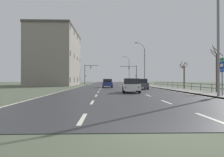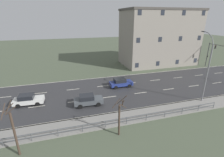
{
  "view_description": "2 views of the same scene",
  "coord_description": "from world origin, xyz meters",
  "px_view_note": "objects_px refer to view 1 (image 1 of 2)",
  "views": [
    {
      "loc": [
        -1.5,
        -5.41,
        1.44
      ],
      "look_at": [
        0.23,
        49.49,
        1.76
      ],
      "focal_mm": 32.82,
      "sensor_mm": 36.0,
      "label": 1
    },
    {
      "loc": [
        25.32,
        22.6,
        11.93
      ],
      "look_at": [
        0.0,
        30.06,
        2.22
      ],
      "focal_mm": 26.72,
      "sensor_mm": 36.0,
      "label": 2
    }
  ],
  "objects_px": {
    "street_lamp_distant": "(129,70)",
    "traffic_signal_right": "(133,72)",
    "car_far_right": "(131,85)",
    "brick_building": "(56,58)",
    "street_lamp_midground": "(144,65)",
    "highway_sign": "(222,72)",
    "street_lamp_foreground": "(217,32)",
    "car_far_left": "(141,84)",
    "traffic_signal_left": "(87,72)",
    "car_mid_centre": "(107,83)"
  },
  "relations": [
    {
      "from": "traffic_signal_right",
      "to": "street_lamp_foreground",
      "type": "bearing_deg",
      "value": -89.32
    },
    {
      "from": "car_far_right",
      "to": "brick_building",
      "type": "relative_size",
      "value": 0.22
    },
    {
      "from": "street_lamp_distant",
      "to": "traffic_signal_right",
      "type": "relative_size",
      "value": 1.84
    },
    {
      "from": "highway_sign",
      "to": "traffic_signal_left",
      "type": "distance_m",
      "value": 48.66
    },
    {
      "from": "highway_sign",
      "to": "street_lamp_foreground",
      "type": "bearing_deg",
      "value": -138.16
    },
    {
      "from": "traffic_signal_left",
      "to": "street_lamp_foreground",
      "type": "bearing_deg",
      "value": -72.64
    },
    {
      "from": "car_far_left",
      "to": "car_mid_centre",
      "type": "bearing_deg",
      "value": 129.43
    },
    {
      "from": "street_lamp_distant",
      "to": "traffic_signal_right",
      "type": "bearing_deg",
      "value": -91.78
    },
    {
      "from": "car_mid_centre",
      "to": "brick_building",
      "type": "distance_m",
      "value": 20.79
    },
    {
      "from": "car_far_right",
      "to": "street_lamp_midground",
      "type": "bearing_deg",
      "value": 79.32
    },
    {
      "from": "traffic_signal_left",
      "to": "brick_building",
      "type": "relative_size",
      "value": 0.31
    },
    {
      "from": "traffic_signal_right",
      "to": "car_far_right",
      "type": "relative_size",
      "value": 1.37
    },
    {
      "from": "highway_sign",
      "to": "traffic_signal_right",
      "type": "distance_m",
      "value": 44.97
    },
    {
      "from": "street_lamp_foreground",
      "to": "street_lamp_distant",
      "type": "distance_m",
      "value": 62.3
    },
    {
      "from": "street_lamp_midground",
      "to": "car_far_left",
      "type": "distance_m",
      "value": 17.48
    },
    {
      "from": "highway_sign",
      "to": "car_mid_centre",
      "type": "height_order",
      "value": "highway_sign"
    },
    {
      "from": "street_lamp_foreground",
      "to": "street_lamp_distant",
      "type": "relative_size",
      "value": 1.02
    },
    {
      "from": "traffic_signal_right",
      "to": "brick_building",
      "type": "bearing_deg",
      "value": -155.82
    },
    {
      "from": "brick_building",
      "to": "street_lamp_distant",
      "type": "bearing_deg",
      "value": 50.35
    },
    {
      "from": "street_lamp_midground",
      "to": "car_mid_centre",
      "type": "distance_m",
      "value": 13.75
    },
    {
      "from": "traffic_signal_right",
      "to": "car_mid_centre",
      "type": "relative_size",
      "value": 1.4
    },
    {
      "from": "highway_sign",
      "to": "brick_building",
      "type": "bearing_deg",
      "value": 122.4
    },
    {
      "from": "street_lamp_foreground",
      "to": "highway_sign",
      "type": "relative_size",
      "value": 3.28
    },
    {
      "from": "traffic_signal_right",
      "to": "traffic_signal_left",
      "type": "xyz_separation_m",
      "value": [
        -14.12,
        1.14,
        0.1
      ]
    },
    {
      "from": "highway_sign",
      "to": "car_far_right",
      "type": "distance_m",
      "value": 9.03
    },
    {
      "from": "street_lamp_distant",
      "to": "street_lamp_midground",
      "type": "bearing_deg",
      "value": -89.99
    },
    {
      "from": "street_lamp_midground",
      "to": "traffic_signal_left",
      "type": "height_order",
      "value": "street_lamp_midground"
    },
    {
      "from": "traffic_signal_right",
      "to": "car_far_right",
      "type": "xyz_separation_m",
      "value": [
        -5.62,
        -39.47,
        -3.01
      ]
    },
    {
      "from": "street_lamp_foreground",
      "to": "traffic_signal_left",
      "type": "xyz_separation_m",
      "value": [
        -14.66,
        46.89,
        -1.41
      ]
    },
    {
      "from": "car_far_right",
      "to": "brick_building",
      "type": "height_order",
      "value": "brick_building"
    },
    {
      "from": "street_lamp_midground",
      "to": "traffic_signal_right",
      "type": "xyz_separation_m",
      "value": [
        -0.52,
        14.59,
        -1.15
      ]
    },
    {
      "from": "street_lamp_distant",
      "to": "traffic_signal_left",
      "type": "distance_m",
      "value": 21.29
    },
    {
      "from": "traffic_signal_left",
      "to": "car_far_right",
      "type": "height_order",
      "value": "traffic_signal_left"
    },
    {
      "from": "street_lamp_midground",
      "to": "street_lamp_distant",
      "type": "relative_size",
      "value": 0.96
    },
    {
      "from": "highway_sign",
      "to": "traffic_signal_left",
      "type": "xyz_separation_m",
      "value": [
        -15.59,
        46.06,
        1.79
      ]
    },
    {
      "from": "traffic_signal_right",
      "to": "car_mid_centre",
      "type": "bearing_deg",
      "value": -108.29
    },
    {
      "from": "street_lamp_distant",
      "to": "brick_building",
      "type": "xyz_separation_m",
      "value": [
        -21.55,
        -26.01,
        1.83
      ]
    },
    {
      "from": "traffic_signal_right",
      "to": "car_mid_centre",
      "type": "distance_m",
      "value": 25.95
    },
    {
      "from": "highway_sign",
      "to": "traffic_signal_left",
      "type": "relative_size",
      "value": 0.55
    },
    {
      "from": "highway_sign",
      "to": "car_far_right",
      "type": "relative_size",
      "value": 0.79
    },
    {
      "from": "street_lamp_foreground",
      "to": "car_mid_centre",
      "type": "height_order",
      "value": "street_lamp_foreground"
    },
    {
      "from": "highway_sign",
      "to": "brick_building",
      "type": "distance_m",
      "value": 42.29
    },
    {
      "from": "street_lamp_foreground",
      "to": "car_mid_centre",
      "type": "xyz_separation_m",
      "value": [
        -8.63,
        21.27,
        -4.52
      ]
    },
    {
      "from": "street_lamp_foreground",
      "to": "traffic_signal_right",
      "type": "bearing_deg",
      "value": 90.68
    },
    {
      "from": "car_far_right",
      "to": "traffic_signal_left",
      "type": "bearing_deg",
      "value": 105.01
    },
    {
      "from": "street_lamp_distant",
      "to": "traffic_signal_left",
      "type": "bearing_deg",
      "value": -133.51
    },
    {
      "from": "street_lamp_midground",
      "to": "car_mid_centre",
      "type": "bearing_deg",
      "value": -131.05
    },
    {
      "from": "car_far_right",
      "to": "traffic_signal_right",
      "type": "bearing_deg",
      "value": 85.08
    },
    {
      "from": "street_lamp_foreground",
      "to": "car_mid_centre",
      "type": "distance_m",
      "value": 23.39
    },
    {
      "from": "street_lamp_foreground",
      "to": "car_far_left",
      "type": "bearing_deg",
      "value": 103.87
    }
  ]
}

